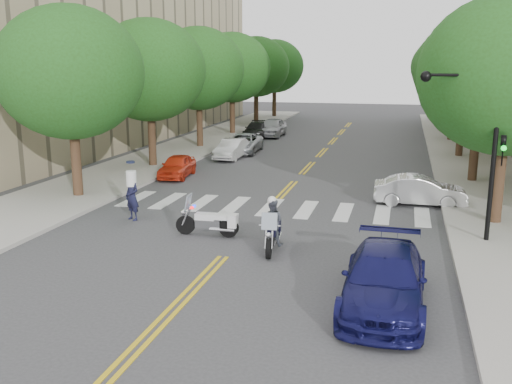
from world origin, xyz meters
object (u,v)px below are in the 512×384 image
(motorcycle_police, at_px, (272,226))
(officer_standing, at_px, (132,196))
(motorcycle_parked, at_px, (213,222))
(sedan_blue, at_px, (384,280))
(convertible, at_px, (420,191))

(motorcycle_police, distance_m, officer_standing, 6.43)
(motorcycle_parked, xyz_separation_m, officer_standing, (-3.69, 1.22, 0.42))
(motorcycle_police, height_order, sedan_blue, motorcycle_police)
(motorcycle_parked, height_order, sedan_blue, motorcycle_parked)
(motorcycle_police, distance_m, convertible, 8.82)
(motorcycle_parked, xyz_separation_m, convertible, (7.16, 6.47, 0.12))
(officer_standing, xyz_separation_m, convertible, (10.84, 5.24, -0.30))
(motorcycle_police, relative_size, officer_standing, 1.19)
(officer_standing, bearing_deg, motorcycle_police, 8.44)
(motorcycle_parked, height_order, officer_standing, officer_standing)
(motorcycle_parked, bearing_deg, motorcycle_police, -113.73)
(motorcycle_police, height_order, motorcycle_parked, motorcycle_police)
(sedan_blue, bearing_deg, convertible, 85.39)
(motorcycle_police, height_order, convertible, motorcycle_police)
(convertible, bearing_deg, motorcycle_parked, 129.76)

